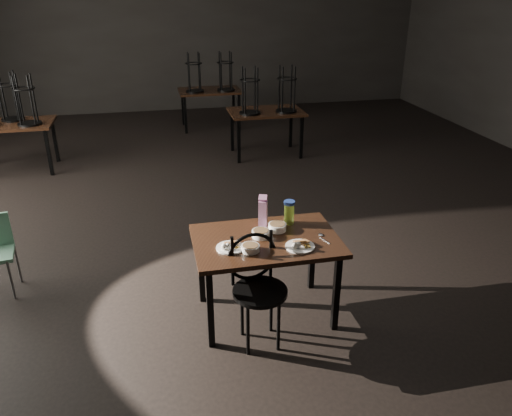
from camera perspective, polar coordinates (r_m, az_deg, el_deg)
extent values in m
plane|color=black|center=(6.20, -0.14, -1.14)|extent=(12.00, 12.00, 0.00)
cube|color=black|center=(11.58, -6.70, 18.99)|extent=(10.00, 0.04, 3.20)
cube|color=black|center=(4.13, 1.17, -3.77)|extent=(1.20, 0.80, 0.04)
cube|color=black|center=(3.98, -5.25, -11.41)|extent=(0.05, 0.05, 0.71)
cube|color=black|center=(4.20, 9.17, -9.56)|extent=(0.05, 0.05, 0.71)
cube|color=black|center=(4.51, -6.29, -6.72)|extent=(0.05, 0.05, 0.71)
cube|color=black|center=(4.71, 6.44, -5.33)|extent=(0.05, 0.05, 0.71)
cylinder|color=white|center=(3.97, -2.98, -4.54)|extent=(0.22, 0.22, 0.01)
cube|color=#A36739|center=(3.98, -3.01, -3.70)|extent=(0.08, 0.08, 0.04)
cube|color=#A36739|center=(3.99, -2.63, -3.66)|extent=(0.09, 0.09, 0.03)
ellipsoid|color=white|center=(3.92, -3.69, -4.41)|extent=(0.04, 0.04, 0.05)
ellipsoid|color=white|center=(3.93, -3.24, -4.36)|extent=(0.04, 0.04, 0.05)
cylinder|color=white|center=(4.00, 5.05, -4.40)|extent=(0.24, 0.24, 0.01)
cube|color=#A36739|center=(4.01, 4.99, -3.52)|extent=(0.08, 0.08, 0.04)
cube|color=#A36739|center=(4.02, 5.37, -3.48)|extent=(0.10, 0.10, 0.03)
ellipsoid|color=white|center=(3.94, 4.42, -4.26)|extent=(0.05, 0.05, 0.06)
ellipsoid|color=white|center=(3.95, 4.88, -4.21)|extent=(0.05, 0.05, 0.06)
cylinder|color=white|center=(4.13, 0.56, -2.95)|extent=(0.15, 0.15, 0.06)
cylinder|color=brown|center=(4.12, 0.56, -2.69)|extent=(0.13, 0.13, 0.01)
cylinder|color=white|center=(4.24, 2.45, -2.20)|extent=(0.15, 0.15, 0.06)
cylinder|color=brown|center=(4.23, 2.45, -1.95)|extent=(0.13, 0.13, 0.01)
cylinder|color=white|center=(3.92, -0.65, -4.61)|extent=(0.15, 0.15, 0.05)
cylinder|color=brown|center=(3.92, -0.65, -4.38)|extent=(0.12, 0.12, 0.01)
cube|color=#7F175E|center=(4.29, 0.80, -0.57)|extent=(0.09, 0.09, 0.23)
cube|color=#7F175E|center=(4.24, 0.81, 1.10)|extent=(0.09, 0.09, 0.07)
cylinder|color=#9CCA3B|center=(4.34, 3.81, -0.66)|extent=(0.11, 0.11, 0.18)
cylinder|color=navy|center=(4.30, 3.85, 0.61)|extent=(0.12, 0.12, 0.03)
ellipsoid|color=silver|center=(4.20, 7.41, -3.04)|extent=(0.06, 0.07, 0.01)
cube|color=silver|center=(4.12, 7.85, -3.69)|extent=(0.05, 0.12, 0.00)
cylinder|color=black|center=(3.93, 0.46, -9.56)|extent=(0.43, 0.43, 0.03)
torus|color=black|center=(3.96, -0.48, -5.57)|extent=(0.42, 0.09, 0.42)
cylinder|color=black|center=(4.19, 1.74, -11.19)|extent=(0.03, 0.03, 0.49)
cylinder|color=black|center=(4.14, -1.61, -11.61)|extent=(0.03, 0.03, 0.49)
cylinder|color=black|center=(3.95, -0.93, -13.65)|extent=(0.03, 0.03, 0.49)
cylinder|color=black|center=(4.00, 2.60, -13.19)|extent=(0.03, 0.03, 0.49)
cylinder|color=slate|center=(5.11, -26.18, -7.43)|extent=(0.02, 0.02, 0.40)
cylinder|color=slate|center=(5.35, -25.55, -5.83)|extent=(0.02, 0.02, 0.40)
cube|color=black|center=(8.40, -26.20, 8.57)|extent=(1.20, 0.80, 0.04)
cube|color=black|center=(8.09, -22.61, 5.86)|extent=(0.05, 0.05, 0.71)
cube|color=black|center=(8.69, -21.99, 7.18)|extent=(0.05, 0.05, 0.71)
cylinder|color=black|center=(8.18, -24.42, 8.78)|extent=(0.34, 0.34, 0.03)
torus|color=black|center=(8.08, -25.04, 12.17)|extent=(0.32, 0.32, 0.02)
cylinder|color=black|center=(8.18, -24.06, 11.49)|extent=(0.03, 0.03, 0.70)
cylinder|color=black|center=(8.22, -25.42, 11.31)|extent=(0.03, 0.03, 0.70)
cylinder|color=black|center=(8.03, -25.70, 11.00)|extent=(0.03, 0.03, 0.70)
cylinder|color=black|center=(7.99, -24.30, 11.18)|extent=(0.03, 0.03, 0.70)
cylinder|color=black|center=(8.56, -26.00, 9.11)|extent=(0.34, 0.34, 0.03)
torus|color=black|center=(8.47, -26.63, 12.36)|extent=(0.32, 0.32, 0.02)
cylinder|color=black|center=(8.56, -25.66, 11.71)|extent=(0.03, 0.03, 0.70)
cylinder|color=black|center=(8.61, -26.96, 11.53)|extent=(0.03, 0.03, 0.70)
cylinder|color=black|center=(8.42, -27.26, 11.23)|extent=(0.03, 0.03, 0.70)
cylinder|color=black|center=(8.37, -25.93, 11.42)|extent=(0.03, 0.03, 0.70)
cube|color=black|center=(8.32, 1.16, 10.93)|extent=(1.20, 0.80, 0.04)
cube|color=black|center=(8.02, -1.98, 7.61)|extent=(0.05, 0.05, 0.71)
cube|color=black|center=(8.26, 5.21, 8.03)|extent=(0.05, 0.05, 0.71)
cube|color=black|center=(8.62, -2.76, 8.82)|extent=(0.05, 0.05, 0.71)
cube|color=black|center=(8.85, 3.99, 9.19)|extent=(0.05, 0.05, 0.71)
cylinder|color=black|center=(8.11, -0.69, 10.82)|extent=(0.34, 0.34, 0.03)
torus|color=black|center=(8.01, -0.71, 14.30)|extent=(0.32, 0.32, 0.02)
cylinder|color=black|center=(8.15, -0.14, 13.52)|extent=(0.03, 0.03, 0.70)
cylinder|color=black|center=(8.11, -1.55, 13.45)|extent=(0.03, 0.03, 0.70)
cylinder|color=black|center=(7.92, -1.28, 13.19)|extent=(0.03, 0.03, 0.70)
cylinder|color=black|center=(7.96, 0.16, 13.25)|extent=(0.03, 0.03, 0.70)
cylinder|color=black|center=(8.25, 3.48, 11.01)|extent=(0.34, 0.34, 0.03)
torus|color=black|center=(8.15, 3.57, 14.43)|extent=(0.32, 0.32, 0.02)
cylinder|color=black|center=(8.29, 4.04, 13.65)|extent=(0.03, 0.03, 0.70)
cylinder|color=black|center=(8.24, 2.67, 13.61)|extent=(0.03, 0.03, 0.70)
cylinder|color=black|center=(8.05, 3.04, 13.35)|extent=(0.03, 0.03, 0.70)
cylinder|color=black|center=(8.10, 4.43, 13.39)|extent=(0.03, 0.03, 0.70)
cube|color=black|center=(10.04, -5.32, 13.19)|extent=(1.20, 0.80, 0.04)
cube|color=black|center=(9.76, -8.06, 10.48)|extent=(0.05, 0.05, 0.71)
cube|color=black|center=(9.89, -1.95, 10.88)|extent=(0.05, 0.05, 0.71)
cube|color=black|center=(10.39, -8.36, 11.30)|extent=(0.05, 0.05, 0.71)
cube|color=black|center=(10.50, -2.59, 11.68)|extent=(0.05, 0.05, 0.71)
cylinder|color=black|center=(9.86, -6.98, 13.11)|extent=(0.34, 0.34, 0.03)
torus|color=black|center=(9.77, -7.14, 15.99)|extent=(0.32, 0.32, 0.02)
cylinder|color=black|center=(9.90, -6.56, 15.33)|extent=(0.03, 0.03, 0.70)
cylinder|color=black|center=(9.88, -7.75, 15.25)|extent=(0.03, 0.03, 0.70)
cylinder|color=black|center=(9.69, -7.64, 15.08)|extent=(0.03, 0.03, 0.70)
cylinder|color=black|center=(9.71, -6.43, 15.15)|extent=(0.03, 0.03, 0.70)
cylinder|color=black|center=(9.93, -3.45, 13.33)|extent=(0.34, 0.34, 0.03)
torus|color=black|center=(9.85, -3.52, 16.18)|extent=(0.32, 0.32, 0.02)
cylinder|color=black|center=(9.98, -3.01, 15.52)|extent=(0.03, 0.03, 0.70)
cylinder|color=black|center=(9.95, -4.18, 15.47)|extent=(0.03, 0.03, 0.70)
cylinder|color=black|center=(9.75, -4.00, 15.29)|extent=(0.03, 0.03, 0.70)
cylinder|color=black|center=(9.78, -2.81, 15.35)|extent=(0.03, 0.03, 0.70)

